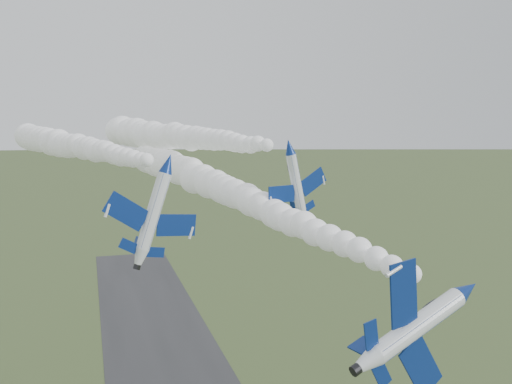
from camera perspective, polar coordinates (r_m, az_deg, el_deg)
The scene contains 6 objects.
jet_lead at distance 49.23m, azimuth 20.44°, elevation -9.20°, with size 5.35×13.58×10.72m.
smoke_trail_jet_lead at distance 79.98m, azimuth -2.34°, elevation -0.19°, with size 5.67×74.43×5.67m, color white, non-canonical shape.
jet_pair_left at distance 67.78m, azimuth -8.74°, elevation 2.85°, with size 11.31×13.89×4.66m.
smoke_trail_jet_pair_left at distance 102.34m, azimuth -17.94°, elevation 4.45°, with size 5.56×67.24×5.56m, color white, non-canonical shape.
jet_pair_right at distance 72.83m, azimuth 3.39°, elevation 4.55°, with size 9.45×11.26×3.43m.
smoke_trail_jet_pair_right at distance 99.51m, azimuth -7.87°, elevation 5.52°, with size 5.82×58.54×5.82m, color white, non-canonical shape.
Camera 1 is at (-13.57, -46.95, 47.79)m, focal length 40.00 mm.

